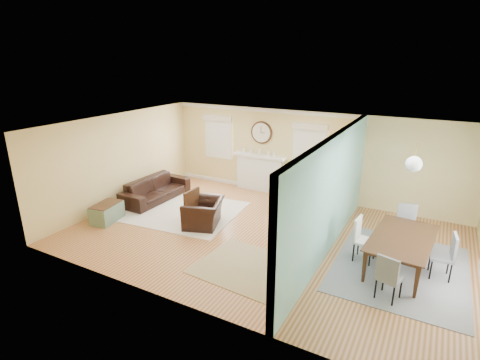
# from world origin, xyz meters

# --- Properties ---
(floor) EXTENTS (9.00, 9.00, 0.00)m
(floor) POSITION_xyz_m (0.00, 0.00, 0.00)
(floor) COLOR brown
(floor) RESTS_ON ground
(wall_back) EXTENTS (9.00, 0.02, 2.60)m
(wall_back) POSITION_xyz_m (0.00, 3.00, 1.30)
(wall_back) COLOR #D3BD72
(wall_back) RESTS_ON ground
(wall_front) EXTENTS (9.00, 0.02, 2.60)m
(wall_front) POSITION_xyz_m (0.00, -3.00, 1.30)
(wall_front) COLOR #D3BD72
(wall_front) RESTS_ON ground
(wall_left) EXTENTS (0.02, 6.00, 2.60)m
(wall_left) POSITION_xyz_m (-4.50, 0.00, 1.30)
(wall_left) COLOR #D3BD72
(wall_left) RESTS_ON ground
(ceiling) EXTENTS (9.00, 6.00, 0.02)m
(ceiling) POSITION_xyz_m (0.00, 0.00, 2.60)
(ceiling) COLOR white
(ceiling) RESTS_ON wall_back
(partition) EXTENTS (0.17, 6.00, 2.60)m
(partition) POSITION_xyz_m (1.51, 0.28, 1.36)
(partition) COLOR #D3BD72
(partition) RESTS_ON ground
(fireplace) EXTENTS (1.70, 0.30, 1.17)m
(fireplace) POSITION_xyz_m (-1.50, 2.88, 0.60)
(fireplace) COLOR white
(fireplace) RESTS_ON ground
(wall_clock) EXTENTS (0.70, 0.07, 0.70)m
(wall_clock) POSITION_xyz_m (-1.50, 2.97, 1.85)
(wall_clock) COLOR #402617
(wall_clock) RESTS_ON wall_back
(window_left) EXTENTS (1.05, 0.13, 1.42)m
(window_left) POSITION_xyz_m (-3.05, 2.95, 1.66)
(window_left) COLOR white
(window_left) RESTS_ON wall_back
(window_right) EXTENTS (1.05, 0.13, 1.42)m
(window_right) POSITION_xyz_m (0.05, 2.95, 1.66)
(window_right) COLOR white
(window_right) RESTS_ON wall_back
(pendant) EXTENTS (0.30, 0.30, 0.55)m
(pendant) POSITION_xyz_m (3.00, 0.00, 2.20)
(pendant) COLOR gold
(pendant) RESTS_ON ceiling
(rug_cream) EXTENTS (3.21, 2.86, 0.02)m
(rug_cream) POSITION_xyz_m (-2.59, 0.31, 0.01)
(rug_cream) COLOR beige
(rug_cream) RESTS_ON floor
(rug_jute) EXTENTS (2.20, 1.85, 0.01)m
(rug_jute) POSITION_xyz_m (0.36, -1.42, 0.01)
(rug_jute) COLOR tan
(rug_jute) RESTS_ON floor
(rug_grey) EXTENTS (2.48, 3.10, 0.01)m
(rug_grey) POSITION_xyz_m (3.04, 0.03, 0.01)
(rug_grey) COLOR gray
(rug_grey) RESTS_ON floor
(sofa) EXTENTS (0.92, 2.26, 0.66)m
(sofa) POSITION_xyz_m (-3.85, 0.66, 0.33)
(sofa) COLOR black
(sofa) RESTS_ON floor
(eames_chair) EXTENTS (1.19, 1.28, 0.67)m
(eames_chair) POSITION_xyz_m (-1.59, -0.16, 0.34)
(eames_chair) COLOR black
(eames_chair) RESTS_ON floor
(green_chair) EXTENTS (0.82, 0.83, 0.65)m
(green_chair) POSITION_xyz_m (-0.15, 2.17, 0.33)
(green_chair) COLOR #067A40
(green_chair) RESTS_ON floor
(trunk) EXTENTS (0.64, 0.90, 0.48)m
(trunk) POSITION_xyz_m (-3.93, -1.15, 0.24)
(trunk) COLOR slate
(trunk) RESTS_ON floor
(credenza) EXTENTS (0.48, 1.41, 0.80)m
(credenza) POSITION_xyz_m (1.13, 1.77, 0.40)
(credenza) COLOR #92643D
(credenza) RESTS_ON floor
(tv) EXTENTS (0.28, 1.19, 0.68)m
(tv) POSITION_xyz_m (1.12, 1.77, 1.14)
(tv) COLOR black
(tv) RESTS_ON credenza
(garden_stool) EXTENTS (0.31, 0.31, 0.46)m
(garden_stool) POSITION_xyz_m (1.20, 0.64, 0.23)
(garden_stool) COLOR white
(garden_stool) RESTS_ON floor
(potted_plant) EXTENTS (0.53, 0.54, 0.46)m
(potted_plant) POSITION_xyz_m (1.20, 0.64, 0.69)
(potted_plant) COLOR #337F33
(potted_plant) RESTS_ON garden_stool
(dining_table) EXTENTS (1.27, 2.07, 0.70)m
(dining_table) POSITION_xyz_m (3.04, 0.03, 0.35)
(dining_table) COLOR #402617
(dining_table) RESTS_ON floor
(dining_chair_n) EXTENTS (0.50, 0.50, 0.93)m
(dining_chair_n) POSITION_xyz_m (2.99, 1.16, 0.55)
(dining_chair_n) COLOR gray
(dining_chair_n) RESTS_ON floor
(dining_chair_s) EXTENTS (0.48, 0.48, 0.88)m
(dining_chair_s) POSITION_xyz_m (2.95, -1.13, 0.52)
(dining_chair_s) COLOR gray
(dining_chair_s) RESTS_ON floor
(dining_chair_w) EXTENTS (0.45, 0.45, 0.94)m
(dining_chair_w) POSITION_xyz_m (2.31, -0.00, 0.55)
(dining_chair_w) COLOR white
(dining_chair_w) RESTS_ON floor
(dining_chair_e) EXTENTS (0.45, 0.45, 0.92)m
(dining_chair_e) POSITION_xyz_m (3.72, 0.06, 0.54)
(dining_chair_e) COLOR gray
(dining_chair_e) RESTS_ON floor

